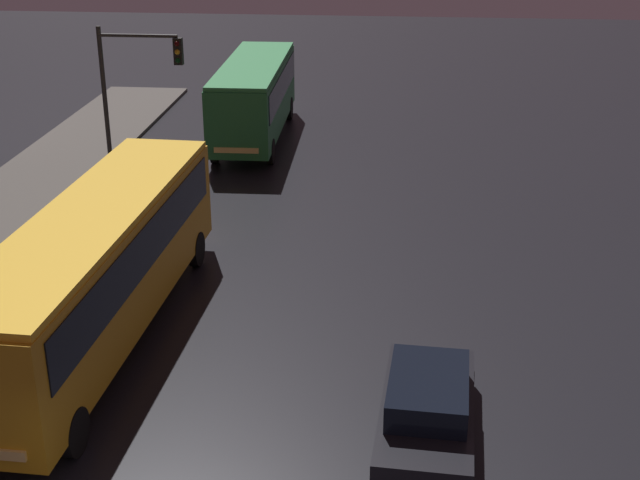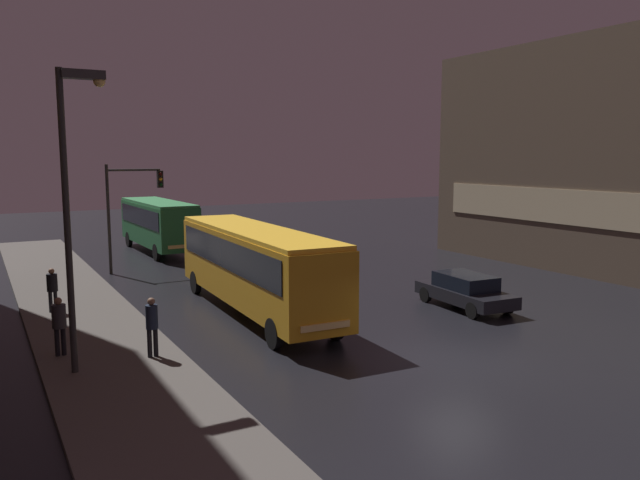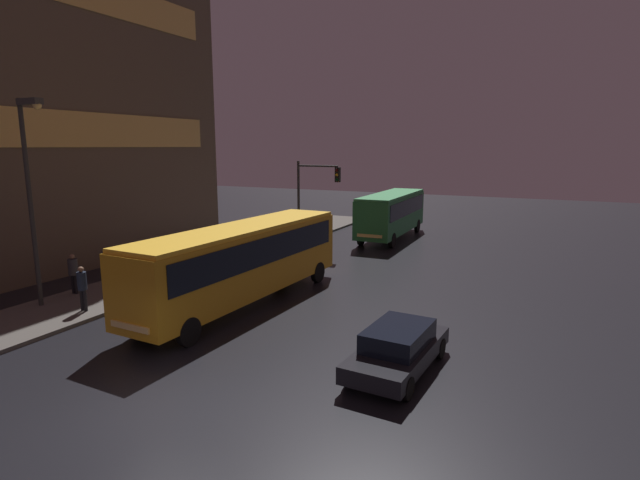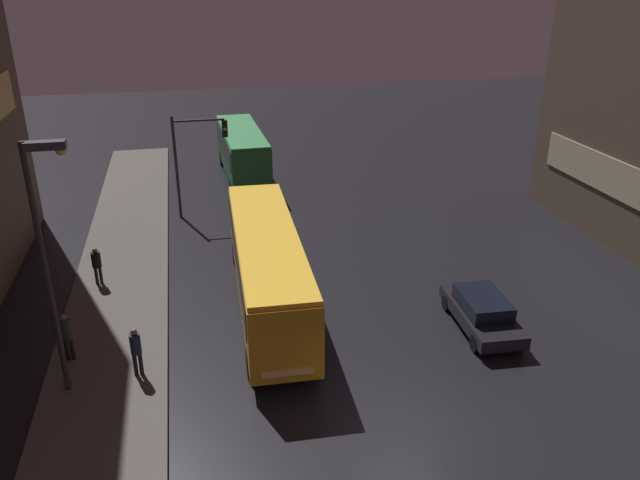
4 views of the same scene
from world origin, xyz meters
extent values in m
plane|color=black|center=(0.00, 0.00, 0.00)|extent=(120.00, 120.00, 0.00)
cube|color=#56514C|center=(-9.00, 10.00, 0.07)|extent=(4.00, 48.00, 0.15)
cube|color=orange|center=(-2.96, 8.25, 1.86)|extent=(2.87, 11.94, 2.63)
cube|color=black|center=(-2.96, 8.25, 2.43)|extent=(2.89, 10.99, 1.10)
cube|color=yellow|center=(-2.96, 8.25, 3.26)|extent=(2.81, 11.70, 0.16)
cube|color=#F4CC72|center=(-3.20, 2.31, 0.95)|extent=(1.67, 0.17, 0.20)
cylinder|color=black|center=(-2.05, 3.68, 0.50)|extent=(0.29, 1.01, 1.00)
cylinder|color=black|center=(-4.24, 3.77, 0.50)|extent=(0.29, 1.01, 1.00)
cylinder|color=black|center=(-1.68, 12.73, 0.50)|extent=(0.29, 1.01, 1.00)
cylinder|color=black|center=(-3.87, 12.81, 0.50)|extent=(0.29, 1.01, 1.00)
cube|color=#236B38|center=(-2.11, 25.69, 1.82)|extent=(2.56, 9.55, 2.54)
cube|color=black|center=(-2.11, 25.69, 2.34)|extent=(2.61, 8.79, 1.10)
cube|color=#399252|center=(-2.11, 25.69, 3.17)|extent=(2.51, 9.36, 0.16)
cube|color=#F4CC72|center=(-2.02, 20.92, 0.95)|extent=(1.67, 0.13, 0.20)
cylinder|color=black|center=(-0.95, 22.36, 0.50)|extent=(0.27, 1.00, 1.00)
cylinder|color=black|center=(-3.13, 22.32, 0.50)|extent=(0.27, 1.00, 1.00)
cylinder|color=black|center=(-1.09, 29.07, 0.50)|extent=(0.27, 1.00, 1.00)
cylinder|color=black|center=(-3.26, 29.02, 0.50)|extent=(0.27, 1.00, 1.00)
cube|color=black|center=(4.77, 4.92, 0.55)|extent=(2.10, 4.54, 0.50)
cube|color=black|center=(4.77, 4.92, 1.09)|extent=(1.70, 2.53, 0.58)
cylinder|color=black|center=(5.50, 3.36, 0.32)|extent=(0.24, 0.65, 0.64)
cylinder|color=black|center=(3.84, 3.46, 0.32)|extent=(0.24, 0.65, 0.64)
cylinder|color=black|center=(5.69, 6.38, 0.32)|extent=(0.24, 0.65, 0.64)
cylinder|color=black|center=(4.03, 6.49, 0.32)|extent=(0.24, 0.65, 0.64)
cylinder|color=black|center=(-8.01, 4.40, 0.58)|extent=(0.14, 0.14, 0.86)
cylinder|color=black|center=(-7.83, 4.40, 0.58)|extent=(0.14, 0.14, 0.86)
cylinder|color=#1E283D|center=(-7.92, 4.40, 1.37)|extent=(0.47, 0.47, 0.72)
sphere|color=#8C664C|center=(-7.92, 4.40, 1.84)|extent=(0.22, 0.22, 0.22)
cylinder|color=black|center=(-9.97, 11.64, 0.55)|extent=(0.14, 0.14, 0.81)
cylinder|color=black|center=(-9.79, 11.64, 0.55)|extent=(0.14, 0.14, 0.81)
cylinder|color=black|center=(-9.88, 11.64, 1.30)|extent=(0.51, 0.51, 0.67)
sphere|color=#8C664C|center=(-9.88, 11.64, 1.74)|extent=(0.22, 0.22, 0.22)
cylinder|color=black|center=(-10.39, 5.87, 0.57)|extent=(0.14, 0.14, 0.85)
cylinder|color=black|center=(-10.21, 5.87, 0.57)|extent=(0.14, 0.14, 0.85)
cylinder|color=#333338|center=(-10.30, 5.87, 1.35)|extent=(0.45, 0.45, 0.71)
sphere|color=#8C664C|center=(-10.30, 5.87, 1.82)|extent=(0.22, 0.22, 0.22)
cylinder|color=#2D2D2D|center=(-6.29, 19.37, 2.83)|extent=(0.16, 0.16, 5.66)
cylinder|color=#2D2D2D|center=(-4.93, 19.37, 5.36)|extent=(2.71, 0.12, 0.12)
cube|color=black|center=(-3.57, 19.37, 4.86)|extent=(0.30, 0.24, 0.90)
sphere|color=#390706|center=(-3.57, 19.23, 5.14)|extent=(0.18, 0.18, 0.18)
sphere|color=gold|center=(-3.57, 19.23, 4.86)|extent=(0.18, 0.18, 0.18)
sphere|color=black|center=(-3.57, 19.23, 4.58)|extent=(0.18, 0.18, 0.18)
cylinder|color=#2D2D2D|center=(-10.14, 4.14, 4.26)|extent=(0.18, 0.18, 8.22)
cube|color=#383838|center=(-9.54, 4.14, 8.22)|extent=(1.10, 0.36, 0.24)
sphere|color=#F4CC72|center=(-9.14, 4.14, 8.07)|extent=(0.32, 0.32, 0.32)
camera|label=1|loc=(4.07, -10.25, 10.59)|focal=50.00mm
camera|label=2|loc=(-12.31, -13.68, 6.09)|focal=35.00mm
camera|label=3|loc=(8.72, -8.55, 6.56)|focal=28.00mm
camera|label=4|loc=(-5.79, -13.94, 12.68)|focal=35.00mm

